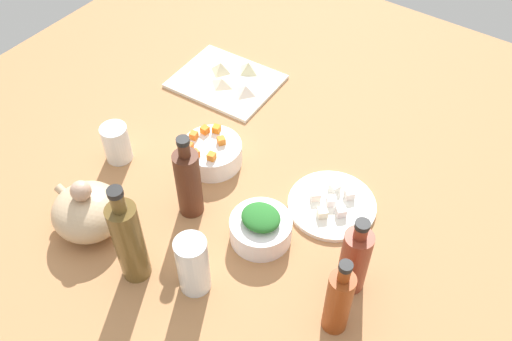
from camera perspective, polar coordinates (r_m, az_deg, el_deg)
The scene contains 30 objects.
tabletop at distance 138.10cm, azimuth -0.00°, elevation -1.82°, with size 190.00×190.00×3.00cm, color #A87347.
cutting_board at distance 165.50cm, azimuth -3.06°, elevation 9.05°, with size 28.76×23.31×1.00cm, color white.
plate_tofu at distance 133.21cm, azimuth 7.72°, elevation -3.50°, with size 20.78×20.78×1.20cm, color white.
bowl_greens at distance 124.82cm, azimuth 0.49°, elevation -6.00°, with size 13.87×13.87×5.79cm, color white.
bowl_carrots at distance 140.24cm, azimuth -4.59°, elevation 1.64°, with size 14.95×14.95×5.84cm, color white.
teapot at distance 129.99cm, azimuth -16.74°, elevation -3.97°, with size 17.71×15.83×14.79cm.
bottle_0 at distance 125.55cm, azimuth -6.90°, elevation -1.16°, with size 5.76×5.76×22.97cm.
bottle_1 at distance 114.86cm, azimuth 9.99°, elevation -8.91°, with size 5.93×5.93×20.83cm.
bottle_2 at distance 109.29cm, azimuth 8.39°, elevation -13.00°, with size 5.07×5.07×21.36cm.
bottle_3 at distance 115.59cm, azimuth -12.82°, elevation -6.95°, with size 6.14×6.14×26.73cm.
drinking_glass_0 at distance 143.85cm, azimuth -14.00°, elevation 2.73°, with size 6.69×6.69×10.15cm, color white.
drinking_glass_1 at distance 114.86cm, azimuth -6.43°, elevation -9.51°, with size 6.65×6.65×14.82cm, color white.
carrot_cube_0 at distance 138.08cm, azimuth -3.55°, elevation 3.05°, with size 1.80×1.80×1.80cm, color orange.
carrot_cube_1 at distance 141.18cm, azimuth -5.22°, elevation 4.14°, with size 1.80×1.80×1.80cm, color orange.
carrot_cube_2 at distance 134.45cm, azimuth -4.54°, elevation 1.44°, with size 1.80×1.80×1.80cm, color orange.
carrot_cube_3 at distance 141.20cm, azimuth -4.05°, elevation 4.24°, with size 1.80×1.80×1.80cm, color orange.
carrot_cube_4 at distance 137.37cm, azimuth -6.84°, elevation 2.45°, with size 1.80×1.80×1.80cm, color orange.
carrot_cube_5 at distance 140.01cm, azimuth -6.35°, elevation 3.57°, with size 1.80×1.80×1.80cm, color orange.
carrot_cube_6 at distance 135.47cm, azimuth -6.22°, elevation 1.72°, with size 1.80×1.80×1.80cm, color orange.
chopped_greens_mound at distance 121.39cm, azimuth 0.50°, elevation -4.79°, with size 8.87×8.04×2.81cm, color #266A27.
tofu_cube_0 at distance 130.07cm, azimuth 8.64°, elevation -4.16°, with size 2.20×2.20×2.20cm, color white.
tofu_cube_1 at distance 131.77cm, azimuth 7.66°, elevation -3.08°, with size 2.20×2.20×2.20cm, color silver.
tofu_cube_2 at distance 133.72cm, azimuth 9.48°, elevation -2.39°, with size 2.20×2.20×2.20cm, color white.
tofu_cube_3 at distance 132.39cm, azimuth 6.09°, elevation -2.54°, with size 2.20×2.20×2.20cm, color white.
tofu_cube_4 at distance 134.46cm, azimuth 8.00°, elevation -1.77°, with size 2.20×2.20×2.20cm, color white.
tofu_cube_5 at distance 129.26cm, azimuth 6.76°, elevation -4.31°, with size 2.20×2.20×2.20cm, color white.
dumpling_0 at distance 167.62cm, azimuth -3.60°, elevation 10.46°, with size 5.05×4.73×3.03cm, color beige.
dumpling_1 at distance 159.70cm, azimuth -1.04°, elevation 8.26°, with size 5.65×4.95×2.47cm, color beige.
dumpling_2 at distance 162.77cm, azimuth -3.47°, elevation 8.99°, with size 5.60×4.91×2.23cm, color beige.
dumpling_3 at distance 167.42cm, azimuth -0.77°, elevation 10.50°, with size 5.32×4.81×3.00cm, color beige.
Camera 1 is at (-51.83, 73.63, 106.21)cm, focal length 39.33 mm.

